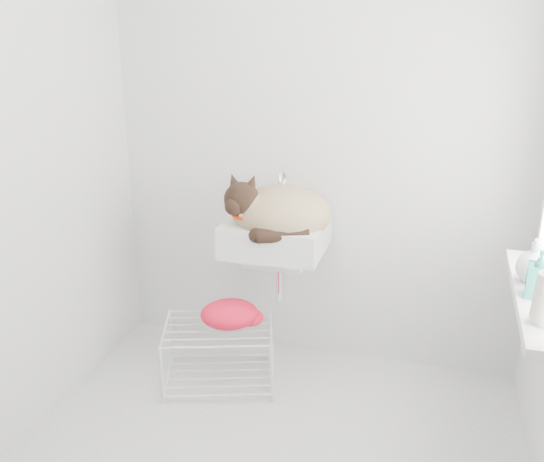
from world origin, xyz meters
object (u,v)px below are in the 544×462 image
(sink, at_px, (276,220))
(wire_rack, at_px, (219,356))
(bottle_b, at_px, (536,296))
(cat, at_px, (277,214))
(bottle_c, at_px, (532,281))
(bottle_a, at_px, (543,323))

(sink, bearing_deg, wire_rack, -139.85)
(bottle_b, bearing_deg, cat, 154.06)
(bottle_c, bearing_deg, sink, 159.28)
(wire_rack, relative_size, bottle_c, 3.12)
(bottle_a, xyz_separation_m, bottle_c, (0.00, 0.35, 0.00))
(wire_rack, relative_size, bottle_a, 2.57)
(cat, relative_size, bottle_c, 3.07)
(cat, height_order, wire_rack, cat)
(sink, bearing_deg, cat, -60.96)
(sink, relative_size, wire_rack, 0.91)
(sink, height_order, bottle_b, sink)
(sink, xyz_separation_m, bottle_b, (1.15, -0.57, 0.00))
(bottle_b, height_order, bottle_c, bottle_b)
(wire_rack, height_order, bottle_b, bottle_b)
(wire_rack, distance_m, bottle_a, 1.67)
(bottle_c, bearing_deg, bottle_b, -90.00)
(cat, height_order, bottle_b, cat)
(wire_rack, height_order, bottle_a, bottle_a)
(sink, bearing_deg, bottle_b, -26.48)
(bottle_b, distance_m, bottle_c, 0.14)
(sink, xyz_separation_m, cat, (0.01, -0.02, 0.04))
(sink, relative_size, bottle_b, 2.66)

